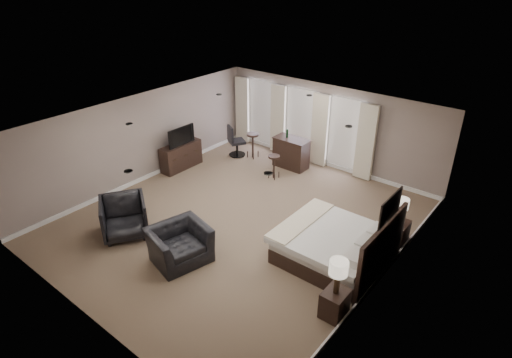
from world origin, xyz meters
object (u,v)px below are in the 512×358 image
Objects in this scene: tv at (180,142)px; desk_chair at (237,141)px; nightstand_far at (397,233)px; bar_stool_right at (274,167)px; lamp_near at (338,277)px; bed at (333,233)px; bar_stool_left at (253,145)px; dresser at (181,156)px; armchair_far at (124,216)px; armchair_near at (179,239)px; lamp_far at (401,211)px; nightstand_near at (335,304)px; bar_counter at (291,153)px.

tv is 0.94× the size of desk_chair.
nightstand_far is 4.31m from bar_stool_right.
lamp_near reaches higher than desk_chair.
bar_stool_left is (-4.77, 3.11, -0.27)m from bed.
dresser is (-6.92, 2.53, -0.50)m from lamp_near.
armchair_far is at bearing 130.69° from desk_chair.
nightstand_far is 0.55× the size of armchair_far.
armchair_far is 4.72m from bar_stool_right.
nightstand_far is 0.78× the size of bar_stool_right.
bed is 2.58× the size of bar_stool_left.
armchair_far is 5.25m from desk_chair.
armchair_near is 1.16× the size of desk_chair.
lamp_far is 5.00m from armchair_near.
armchair_near is 1.16× the size of armchair_far.
lamp_far reaches higher than bar_stool_left.
nightstand_far is 0.54× the size of desk_chair.
armchair_far is (-5.23, -3.72, 0.24)m from nightstand_far.
bar_stool_left reaches higher than dresser.
bar_stool_right is (-4.22, 3.79, 0.09)m from nightstand_near.
bar_stool_right is at bearing 144.92° from bed.
dresser is 1.66× the size of bar_stool_left.
bed reaches higher than nightstand_near.
bar_stool_left is (1.26, 2.03, 0.02)m from dresser.
nightstand_near is 0.95× the size of nightstand_far.
bed is 6.13m from dresser.
armchair_near is at bearing -132.87° from tv.
dresser reaches higher than nightstand_near.
armchair_far is at bearing -153.21° from tv.
nightstand_far is (0.00, 2.90, 0.01)m from nightstand_near.
desk_chair is at bearing 151.28° from bed.
bar_counter is 1.32× the size of bar_stool_left.
armchair_far is (-5.23, -0.82, -0.38)m from lamp_near.
nightstand_far is 0.52× the size of bar_counter.
armchair_far is 5.40m from bar_stool_left.
desk_chair is at bearing 166.85° from lamp_far.
lamp_near is 3.57m from armchair_near.
tv is 1.36× the size of bar_stool_right.
armchair_near is at bearing -51.61° from armchair_far.
armchair_near is at bearing -81.98° from bar_counter.
bar_counter is at bearing -50.26° from tv.
bed is 4.90m from armchair_far.
desk_chair is (-1.95, 0.55, 0.16)m from bar_stool_right.
desk_chair is at bearing -156.47° from bar_stool_left.
dresser is at bearing -176.90° from lamp_far.
bed is at bearing -178.30° from desk_chair.
tv is at bearing 59.68° from armchair_far.
armchair_far reaches higher than nightstand_near.
bed is at bearing 121.54° from lamp_near.
armchair_near is at bearing -169.33° from lamp_near.
nightstand_near is 7.27m from bar_stool_left.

